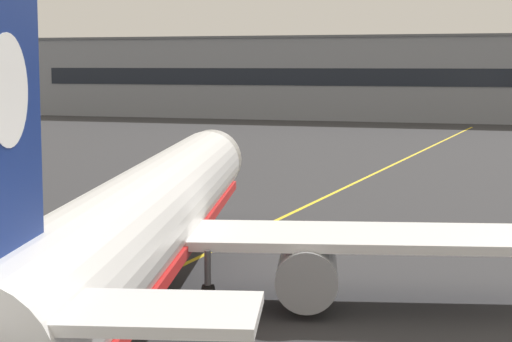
# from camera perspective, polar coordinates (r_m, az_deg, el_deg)

# --- Properties ---
(taxiway_centreline) EXTENTS (10.59, 179.72, 0.01)m
(taxiway_centreline) POSITION_cam_1_polar(r_m,az_deg,el_deg) (48.64, -0.87, -4.19)
(taxiway_centreline) COLOR yellow
(taxiway_centreline) RESTS_ON ground
(airliner_foreground) EXTENTS (32.22, 40.98, 11.65)m
(airliner_foreground) POSITION_cam_1_polar(r_m,az_deg,el_deg) (34.74, -6.99, -3.06)
(airliner_foreground) COLOR white
(airliner_foreground) RESTS_ON ground
(terminal_building) EXTENTS (148.55, 12.40, 13.88)m
(terminal_building) POSITION_cam_1_polar(r_m,az_deg,el_deg) (148.55, 12.86, 5.78)
(terminal_building) COLOR gray
(terminal_building) RESTS_ON ground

